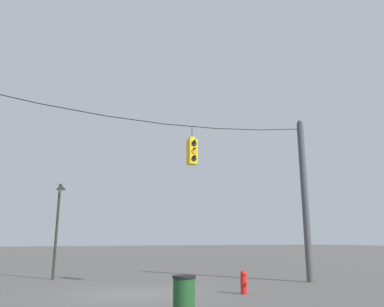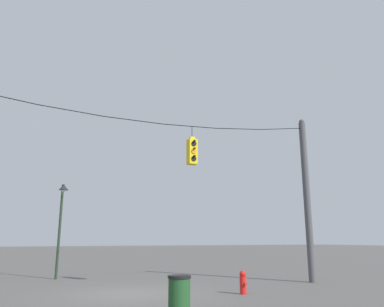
{
  "view_description": "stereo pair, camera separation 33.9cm",
  "coord_description": "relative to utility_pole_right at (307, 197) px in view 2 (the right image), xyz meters",
  "views": [
    {
      "loc": [
        -3.79,
        -12.73,
        1.75
      ],
      "look_at": [
        2.34,
        0.2,
        5.06
      ],
      "focal_mm": 35.0,
      "sensor_mm": 36.0,
      "label": 1
    },
    {
      "loc": [
        -3.48,
        -12.87,
        1.75
      ],
      "look_at": [
        2.34,
        0.2,
        5.06
      ],
      "focal_mm": 35.0,
      "sensor_mm": 36.0,
      "label": 2
    }
  ],
  "objects": [
    {
      "name": "traffic_light_over_intersection",
      "position": [
        -5.58,
        0.0,
        1.55
      ],
      "size": [
        0.34,
        0.58,
        1.54
      ],
      "color": "yellow"
    },
    {
      "name": "fire_hydrant",
      "position": [
        -4.53,
        -1.83,
        -3.21
      ],
      "size": [
        0.22,
        0.3,
        0.75
      ],
      "color": "red",
      "rests_on": "ground_plane"
    },
    {
      "name": "span_wire",
      "position": [
        -7.91,
        0.0,
        2.74
      ],
      "size": [
        15.83,
        0.03,
        0.7
      ],
      "color": "black"
    },
    {
      "name": "street_lamp",
      "position": [
        -9.8,
        5.58,
        -0.46
      ],
      "size": [
        0.44,
        0.76,
        4.34
      ],
      "color": "#233323",
      "rests_on": "ground_plane"
    },
    {
      "name": "ground_plane",
      "position": [
        -7.91,
        -0.2,
        -3.59
      ],
      "size": [
        200.0,
        200.0,
        0.0
      ],
      "primitive_type": "plane",
      "color": "#565451"
    },
    {
      "name": "trash_bin",
      "position": [
        -7.8,
        -4.25,
        -3.13
      ],
      "size": [
        0.57,
        0.57,
        0.91
      ],
      "color": "#1E4C23",
      "rests_on": "ground_plane"
    },
    {
      "name": "utility_pole_right",
      "position": [
        0.0,
        0.0,
        0.0
      ],
      "size": [
        0.3,
        0.3,
        7.21
      ],
      "color": "#4C4C51",
      "rests_on": "ground_plane"
    }
  ]
}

